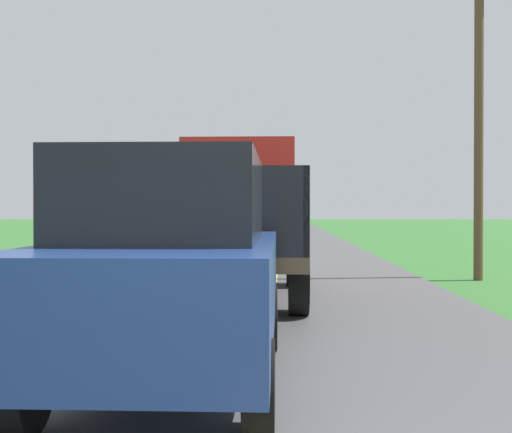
% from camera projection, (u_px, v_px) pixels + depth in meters
% --- Properties ---
extents(banana_truck_near, '(2.38, 5.82, 2.80)m').
position_uv_depth(banana_truck_near, '(236.00, 214.00, 11.22)').
color(banana_truck_near, '#2D2D30').
rests_on(banana_truck_near, road_surface).
extents(utility_pole_roadside, '(1.77, 0.20, 7.43)m').
position_uv_depth(utility_pole_roadside, '(479.00, 99.00, 13.75)').
color(utility_pole_roadside, brown).
rests_on(utility_pole_roadside, ground).
extents(following_car, '(1.74, 4.10, 1.92)m').
position_uv_depth(following_car, '(173.00, 267.00, 5.29)').
color(following_car, navy).
rests_on(following_car, road_surface).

